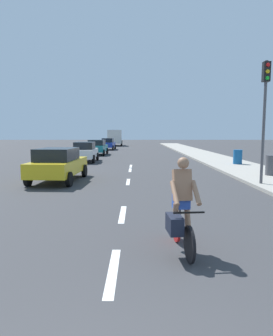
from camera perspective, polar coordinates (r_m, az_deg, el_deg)
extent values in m
plane|color=#38383A|center=(21.34, -1.00, 0.54)|extent=(160.00, 160.00, 0.00)
cube|color=#9E998E|center=(24.26, 16.08, 1.19)|extent=(3.60, 80.00, 0.14)
cube|color=white|center=(5.27, -4.44, -18.83)|extent=(0.16, 1.80, 0.01)
cube|color=white|center=(8.56, -2.59, -8.70)|extent=(0.16, 1.80, 0.01)
cube|color=white|center=(14.06, -1.54, -2.63)|extent=(0.16, 1.80, 0.01)
cube|color=white|center=(18.48, -1.16, -0.40)|extent=(0.16, 1.80, 0.01)
cube|color=white|center=(20.68, -1.03, 0.36)|extent=(0.16, 1.80, 0.01)
cylinder|color=black|center=(5.51, 10.06, -14.06)|extent=(0.11, 0.66, 0.66)
cylinder|color=red|center=(6.48, 7.57, -10.84)|extent=(0.11, 0.66, 0.66)
cube|color=black|center=(5.94, 8.74, -10.68)|extent=(0.12, 0.94, 0.04)
cylinder|color=black|center=(6.07, 8.29, -7.93)|extent=(0.03, 0.03, 0.48)
cube|color=black|center=(5.42, 9.95, -8.32)|extent=(0.56, 0.08, 0.03)
cube|color=#9E7051|center=(5.83, 8.68, -3.21)|extent=(0.37, 0.35, 0.63)
sphere|color=#9E7051|center=(5.71, 8.90, 0.94)|extent=(0.22, 0.22, 0.22)
cube|color=#2D51B7|center=(5.94, 8.51, -6.25)|extent=(0.34, 0.25, 0.28)
cube|color=black|center=(5.58, 7.26, -10.49)|extent=(0.29, 0.54, 0.32)
cylinder|color=#9E7051|center=(6.00, 9.70, -9.30)|extent=(0.14, 0.32, 0.62)
cylinder|color=#9E7051|center=(5.95, 7.43, -9.41)|extent=(0.13, 0.21, 0.63)
cylinder|color=#9E7051|center=(5.65, 11.28, -4.60)|extent=(0.13, 0.49, 0.41)
cylinder|color=#9E7051|center=(5.55, 7.31, -4.73)|extent=(0.13, 0.49, 0.41)
cube|color=gold|center=(14.67, -14.47, 0.25)|extent=(2.00, 4.35, 0.64)
cube|color=black|center=(14.41, -14.79, 2.53)|extent=(1.69, 2.29, 0.56)
cylinder|color=black|center=(16.36, -15.92, -0.45)|extent=(0.21, 0.65, 0.64)
cylinder|color=black|center=(15.87, -9.78, -0.51)|extent=(0.21, 0.65, 0.64)
cylinder|color=black|center=(13.67, -19.83, -1.95)|extent=(0.21, 0.65, 0.64)
cylinder|color=black|center=(13.08, -12.57, -2.08)|extent=(0.21, 0.65, 0.64)
cube|color=white|center=(24.17, -9.64, 2.81)|extent=(1.68, 3.89, 0.64)
cube|color=black|center=(23.95, -9.73, 4.21)|extent=(1.46, 2.03, 0.56)
cylinder|color=black|center=(25.62, -10.97, 2.16)|extent=(0.19, 0.64, 0.64)
cylinder|color=black|center=(25.39, -7.36, 2.19)|extent=(0.19, 0.64, 0.64)
cylinder|color=black|center=(23.05, -12.11, 1.65)|extent=(0.19, 0.64, 0.64)
cylinder|color=black|center=(22.79, -8.10, 1.68)|extent=(0.19, 0.64, 0.64)
cube|color=#14727A|center=(31.58, -7.39, 3.73)|extent=(1.82, 4.14, 0.64)
cube|color=black|center=(31.35, -7.47, 4.80)|extent=(1.57, 2.17, 0.56)
cylinder|color=black|center=(33.11, -8.49, 3.20)|extent=(0.20, 0.64, 0.64)
cylinder|color=black|center=(32.86, -5.52, 3.22)|extent=(0.20, 0.64, 0.64)
cylinder|color=black|center=(30.37, -9.39, 2.88)|extent=(0.20, 0.64, 0.64)
cylinder|color=black|center=(30.10, -6.17, 2.90)|extent=(0.20, 0.64, 0.64)
cube|color=#1E389E|center=(41.12, -5.33, 4.42)|extent=(1.77, 3.88, 0.64)
cube|color=black|center=(40.92, -5.38, 5.25)|extent=(1.50, 2.04, 0.56)
cylinder|color=black|center=(42.54, -6.16, 3.98)|extent=(0.21, 0.65, 0.64)
cylinder|color=black|center=(42.32, -4.01, 3.99)|extent=(0.21, 0.65, 0.64)
cylinder|color=black|center=(39.98, -6.72, 3.81)|extent=(0.21, 0.65, 0.64)
cylinder|color=black|center=(39.75, -4.44, 3.82)|extent=(0.21, 0.65, 0.64)
cube|color=beige|center=(56.31, -4.02, 5.55)|extent=(2.51, 2.45, 1.40)
cube|color=silver|center=(53.32, -4.10, 5.97)|extent=(2.59, 4.27, 2.30)
cylinder|color=black|center=(56.25, -5.24, 4.77)|extent=(0.32, 0.91, 0.90)
cylinder|color=black|center=(56.19, -2.79, 4.79)|extent=(0.32, 0.91, 0.90)
cylinder|color=black|center=(52.35, -5.43, 4.63)|extent=(0.32, 0.91, 0.90)
cylinder|color=black|center=(52.29, -2.80, 4.65)|extent=(0.32, 0.91, 0.90)
cylinder|color=#4C4C51|center=(13.69, 23.01, 7.51)|extent=(0.12, 0.12, 5.20)
cube|color=black|center=(13.91, 23.42, 16.39)|extent=(0.28, 0.24, 0.80)
sphere|color=red|center=(13.84, 23.70, 17.48)|extent=(0.16, 0.16, 0.16)
sphere|color=gold|center=(13.79, 23.64, 16.42)|extent=(0.16, 0.16, 0.16)
sphere|color=green|center=(13.75, 23.59, 15.36)|extent=(0.16, 0.16, 0.16)
cylinder|color=#47474C|center=(16.72, 24.28, 0.49)|extent=(0.60, 0.60, 1.01)
cylinder|color=#14518C|center=(21.91, 18.67, 2.01)|extent=(0.60, 0.60, 0.98)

